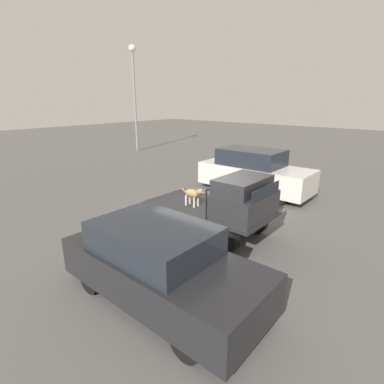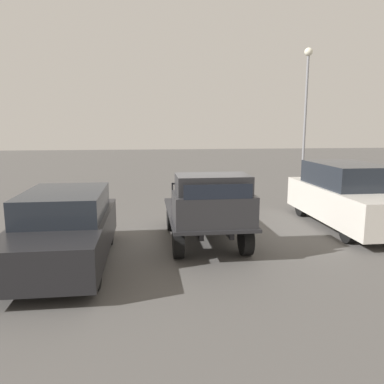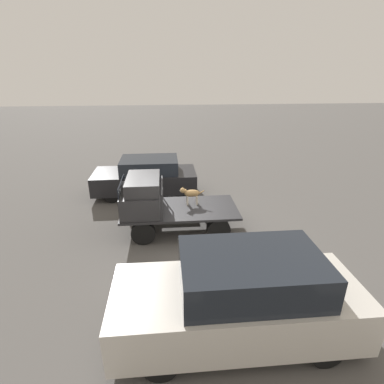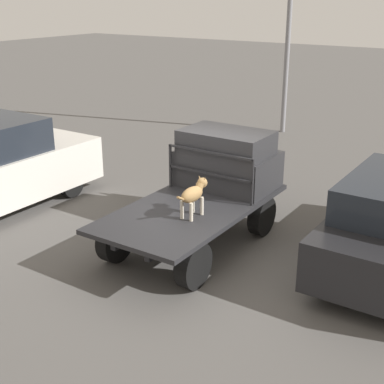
{
  "view_description": "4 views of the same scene",
  "coord_description": "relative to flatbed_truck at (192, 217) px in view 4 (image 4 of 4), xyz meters",
  "views": [
    {
      "loc": [
        5.2,
        -6.95,
        3.98
      ],
      "look_at": [
        -0.44,
        -0.28,
        1.26
      ],
      "focal_mm": 28.0,
      "sensor_mm": 36.0,
      "label": 1
    },
    {
      "loc": [
        9.51,
        -1.5,
        3.03
      ],
      "look_at": [
        -0.44,
        -0.28,
        1.26
      ],
      "focal_mm": 35.0,
      "sensor_mm": 36.0,
      "label": 2
    },
    {
      "loc": [
        0.4,
        9.09,
        5.1
      ],
      "look_at": [
        -0.44,
        -0.28,
        1.26
      ],
      "focal_mm": 28.0,
      "sensor_mm": 36.0,
      "label": 3
    },
    {
      "loc": [
        -7.39,
        -4.89,
        4.37
      ],
      "look_at": [
        -0.44,
        -0.28,
        1.26
      ],
      "focal_mm": 50.0,
      "sensor_mm": 36.0,
      "label": 4
    }
  ],
  "objects": [
    {
      "name": "truck_headboard",
      "position": [
        0.57,
        0.0,
        0.79
      ],
      "size": [
        0.04,
        1.81,
        0.86
      ],
      "color": "#232326",
      "rests_on": "flatbed_truck"
    },
    {
      "name": "ground_plane",
      "position": [
        0.0,
        0.0,
        -0.59
      ],
      "size": [
        80.0,
        80.0,
        0.0
      ],
      "primitive_type": "plane",
      "color": "#514F4C"
    },
    {
      "name": "truck_cab",
      "position": [
        1.23,
        0.0,
        0.76
      ],
      "size": [
        1.24,
        1.81,
        1.12
      ],
      "color": "#28282B",
      "rests_on": "flatbed_truck"
    },
    {
      "name": "dog",
      "position": [
        -0.38,
        -0.28,
        0.62
      ],
      "size": [
        0.87,
        0.25,
        0.64
      ],
      "rotation": [
        0.0,
        0.0,
        0.19
      ],
      "color": "beige",
      "rests_on": "flatbed_truck"
    },
    {
      "name": "flatbed_truck",
      "position": [
        0.0,
        0.0,
        0.0
      ],
      "size": [
        3.84,
        1.93,
        0.82
      ],
      "color": "black",
      "rests_on": "ground"
    }
  ]
}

